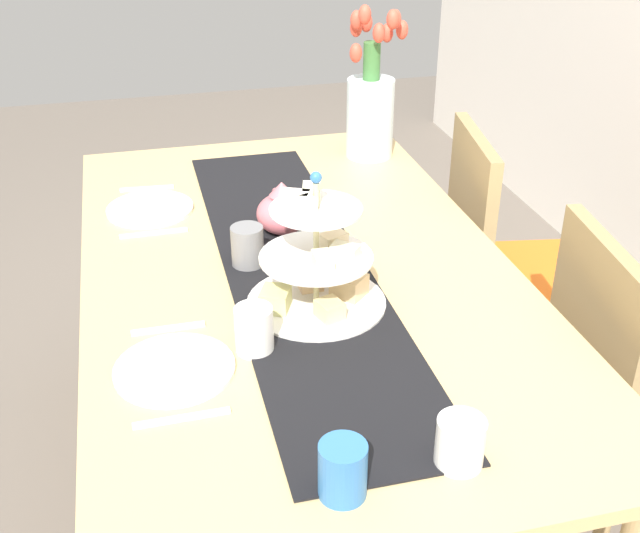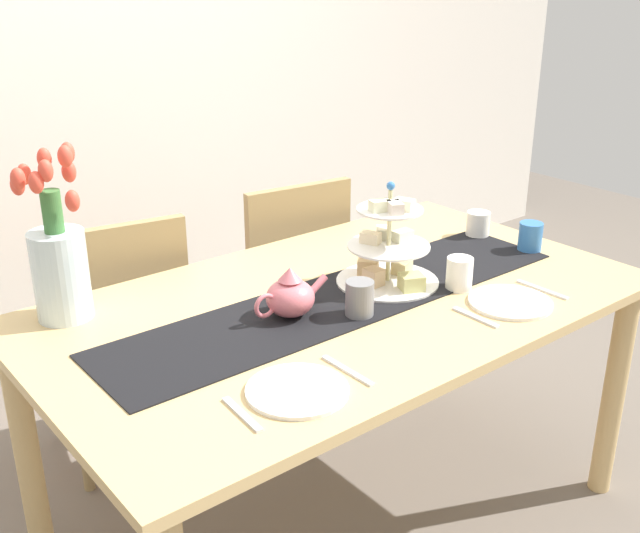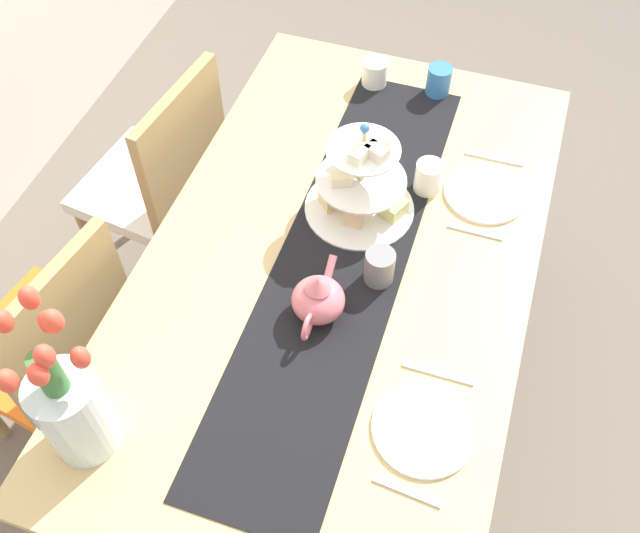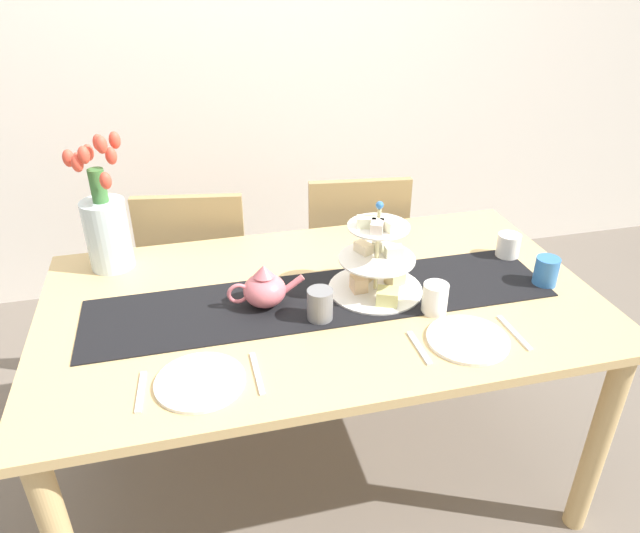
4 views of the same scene
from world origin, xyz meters
TOP-DOWN VIEW (x-y plane):
  - ground_plane at (0.00, 0.00)m, footprint 8.00×8.00m
  - dining_table at (0.00, 0.00)m, footprint 1.72×0.99m
  - chair_left at (-0.36, 0.72)m, footprint 0.49×0.49m
  - chair_right at (0.33, 0.72)m, footprint 0.47×0.47m
  - table_runner at (0.00, -0.01)m, footprint 1.45×0.33m
  - tiered_cake_stand at (0.18, 0.00)m, footprint 0.30×0.30m
  - teapot at (-0.18, 0.00)m, footprint 0.24×0.13m
  - tulip_vase at (-0.64, 0.37)m, footprint 0.18×0.19m
  - cream_jug at (0.70, 0.11)m, footprint 0.08×0.08m
  - dinner_plate_left at (-0.40, -0.32)m, footprint 0.23×0.23m
  - fork_left at (-0.54, -0.32)m, footprint 0.03×0.15m
  - knife_left at (-0.25, -0.32)m, footprint 0.02×0.17m
  - dinner_plate_right at (0.34, -0.32)m, footprint 0.23×0.23m
  - fork_right at (0.20, -0.32)m, footprint 0.02×0.15m
  - knife_right at (0.49, -0.32)m, footprint 0.02×0.17m
  - mug_grey at (-0.03, -0.11)m, footprint 0.08×0.08m
  - mug_white_text at (0.31, -0.16)m, footprint 0.08×0.08m
  - mug_orange at (0.72, -0.09)m, footprint 0.08×0.08m

SIDE VIEW (x-z plane):
  - ground_plane at x=0.00m, z-range 0.00..0.00m
  - chair_left at x=-0.36m, z-range 0.05..0.96m
  - chair_right at x=0.33m, z-range 0.05..0.96m
  - dining_table at x=0.00m, z-range 0.29..1.06m
  - table_runner at x=0.00m, z-range 0.77..0.78m
  - fork_left at x=-0.54m, z-range 0.77..0.78m
  - knife_left at x=-0.25m, z-range 0.77..0.78m
  - fork_right at x=0.20m, z-range 0.77..0.78m
  - knife_right at x=0.49m, z-range 0.77..0.78m
  - dinner_plate_left at x=-0.40m, z-range 0.77..0.78m
  - dinner_plate_right at x=0.34m, z-range 0.77..0.78m
  - cream_jug at x=0.70m, z-range 0.77..0.86m
  - mug_white_text at x=0.31m, z-range 0.77..0.87m
  - mug_orange at x=0.72m, z-range 0.77..0.87m
  - mug_grey at x=-0.03m, z-range 0.78..0.87m
  - teapot at x=-0.18m, z-range 0.77..0.90m
  - tiered_cake_stand at x=0.18m, z-range 0.71..1.02m
  - tulip_vase at x=-0.64m, z-range 0.70..1.17m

